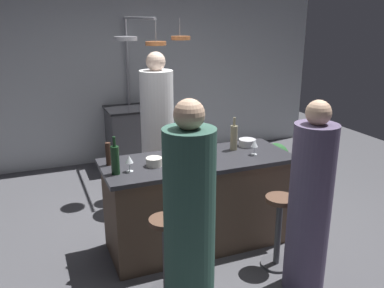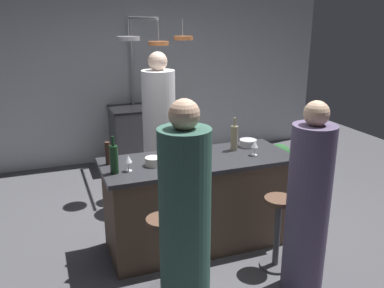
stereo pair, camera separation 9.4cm
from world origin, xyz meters
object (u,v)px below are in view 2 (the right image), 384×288
at_px(guest_right, 308,208).
at_px(wine_glass_by_chef, 255,145).
at_px(bar_stool_right, 277,229).
at_px(mixing_bowl_steel, 248,143).
at_px(stove_range, 138,136).
at_px(chef, 159,136).
at_px(guest_left, 185,228).
at_px(cutting_board, 191,155).
at_px(mixing_bowl_ceramic, 153,161).
at_px(wine_bottle_dark, 183,152).
at_px(pepper_mill, 108,153).
at_px(wine_bottle_red, 114,159).
at_px(bar_stool_left, 163,253).
at_px(potted_plant, 279,160).
at_px(wine_glass_near_left_guest, 164,146).
at_px(wine_glass_near_right_guest, 128,160).
at_px(wine_bottle_white, 234,137).

height_order(guest_right, wine_glass_by_chef, guest_right).
bearing_deg(bar_stool_right, mixing_bowl_steel, 82.65).
relative_size(stove_range, chef, 0.49).
distance_m(guest_left, cutting_board, 1.19).
bearing_deg(mixing_bowl_ceramic, bar_stool_right, -31.56).
bearing_deg(guest_right, wine_bottle_dark, 131.92).
relative_size(pepper_mill, wine_bottle_dark, 0.64).
height_order(chef, cutting_board, chef).
distance_m(cutting_board, wine_bottle_red, 0.80).
xyz_separation_m(guest_right, mixing_bowl_steel, (0.07, 1.13, 0.19)).
distance_m(bar_stool_left, pepper_mill, 1.03).
distance_m(bar_stool_right, pepper_mill, 1.66).
relative_size(stove_range, wine_bottle_dark, 2.73).
bearing_deg(wine_bottle_red, potted_plant, 26.97).
distance_m(stove_range, bar_stool_left, 3.12).
height_order(wine_glass_by_chef, wine_glass_near_left_guest, same).
bearing_deg(stove_range, bar_stool_left, -99.91).
relative_size(chef, cutting_board, 5.64).
height_order(wine_bottle_red, mixing_bowl_ceramic, wine_bottle_red).
relative_size(stove_range, cutting_board, 2.78).
xyz_separation_m(bar_stool_right, wine_glass_near_left_guest, (-0.79, 0.78, 0.63)).
bearing_deg(bar_stool_left, guest_right, -17.71).
bearing_deg(pepper_mill, wine_bottle_dark, -24.22).
distance_m(pepper_mill, wine_glass_by_chef, 1.38).
distance_m(chef, wine_bottle_red, 1.39).
relative_size(chef, wine_glass_near_left_guest, 12.37).
xyz_separation_m(bar_stool_left, guest_left, (0.05, -0.39, 0.41)).
bearing_deg(stove_range, chef, -92.56).
xyz_separation_m(potted_plant, wine_glass_near_right_guest, (-2.32, -1.24, 0.71)).
bearing_deg(bar_stool_left, mixing_bowl_ceramic, 80.61).
bearing_deg(mixing_bowl_ceramic, pepper_mill, 154.89).
distance_m(wine_glass_by_chef, wine_glass_near_left_guest, 0.86).
bearing_deg(mixing_bowl_steel, bar_stool_left, -145.76).
xyz_separation_m(cutting_board, pepper_mill, (-0.78, 0.06, 0.10)).
bearing_deg(potted_plant, wine_bottle_red, -153.03).
bearing_deg(wine_glass_by_chef, wine_bottle_dark, -177.45).
bearing_deg(chef, pepper_mill, -128.95).
bearing_deg(pepper_mill, guest_left, -74.35).
relative_size(wine_bottle_white, wine_glass_near_left_guest, 2.27).
relative_size(bar_stool_left, guest_left, 0.40).
xyz_separation_m(potted_plant, wine_glass_near_left_guest, (-1.92, -0.98, 0.71)).
distance_m(guest_right, wine_glass_by_chef, 0.91).
bearing_deg(chef, wine_bottle_dark, -96.36).
relative_size(potted_plant, wine_glass_near_right_guest, 3.56).
xyz_separation_m(guest_left, cutting_board, (0.46, 1.09, 0.12)).
distance_m(cutting_board, wine_glass_near_left_guest, 0.27).
bearing_deg(wine_bottle_dark, potted_plant, 34.84).
xyz_separation_m(chef, wine_bottle_dark, (-0.13, -1.20, 0.19)).
distance_m(chef, wine_glass_by_chef, 1.33).
distance_m(guest_left, mixing_bowl_ceramic, 0.99).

